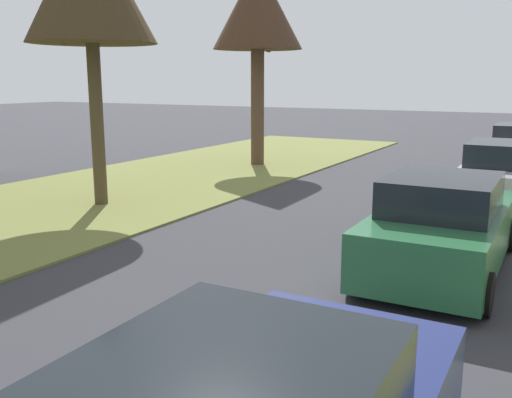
% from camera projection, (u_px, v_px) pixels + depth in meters
% --- Properties ---
extents(street_tree_left_far, '(3.10, 3.10, 6.88)m').
position_uv_depth(street_tree_left_far, '(258.00, 9.00, 19.59)').
color(street_tree_left_far, brown).
rests_on(street_tree_left_far, grass_verge_left).
extents(parked_sedan_green, '(1.97, 4.42, 1.57)m').
position_uv_depth(parked_sedan_green, '(442.00, 227.00, 9.17)').
color(parked_sedan_green, '#28663D').
rests_on(parked_sedan_green, ground).
extents(parked_sedan_silver, '(1.97, 4.42, 1.57)m').
position_uv_depth(parked_sedan_silver, '(503.00, 176.00, 14.01)').
color(parked_sedan_silver, '#BCBCC1').
rests_on(parked_sedan_silver, ground).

